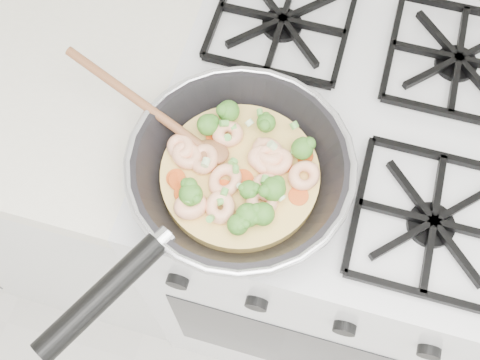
# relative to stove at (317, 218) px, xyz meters

# --- Properties ---
(stove) EXTENTS (0.60, 0.60, 0.92)m
(stove) POSITION_rel_stove_xyz_m (0.00, 0.00, 0.00)
(stove) COLOR white
(stove) RESTS_ON ground
(skillet) EXTENTS (0.46, 0.49, 0.10)m
(skillet) POSITION_rel_stove_xyz_m (-0.14, -0.17, 0.50)
(skillet) COLOR black
(skillet) RESTS_ON stove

